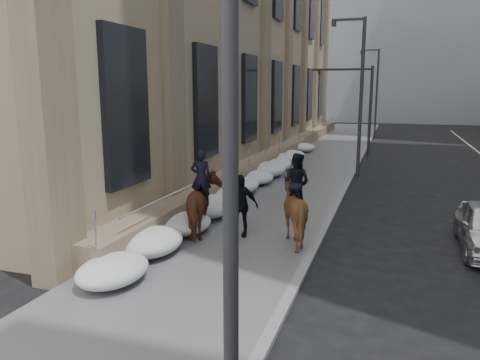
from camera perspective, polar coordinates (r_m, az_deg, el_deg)
name	(u,v)px	position (r m, az deg, el deg)	size (l,w,h in m)	color
ground	(203,264)	(12.54, -4.58, -10.17)	(140.00, 140.00, 0.00)	black
sidewalk	(286,187)	(21.72, 5.65, -0.85)	(5.00, 80.00, 0.12)	#59595C
curb	(344,191)	(21.32, 12.54, -1.29)	(0.24, 80.00, 0.12)	slate
limestone_building	(244,21)	(32.55, 0.48, 18.81)	(6.10, 44.00, 18.00)	tan
bg_building_mid	(396,18)	(71.39, 18.54, 18.18)	(30.00, 12.00, 28.00)	slate
bg_building_far	(333,56)	(83.61, 11.27, 14.65)	(24.00, 12.00, 20.00)	gray
streetlight_near	(216,85)	(5.10, -2.96, 11.50)	(1.71, 0.24, 8.00)	#2D2D30
streetlight_mid	(358,88)	(24.82, 14.23, 10.86)	(1.71, 0.24, 8.00)	#2D2D30
streetlight_far	(375,88)	(44.79, 16.15, 10.73)	(1.71, 0.24, 8.00)	#2D2D30
traffic_signal	(357,97)	(32.86, 14.05, 9.85)	(4.10, 0.22, 6.00)	#2D2D30
snow_bank	(245,184)	(20.21, 0.56, -0.52)	(1.70, 18.10, 0.76)	silver
mounted_horse_left	(204,202)	(14.28, -4.36, -2.75)	(1.60, 2.40, 2.60)	#532B18
mounted_horse_right	(294,206)	(13.67, 6.56, -3.17)	(1.97, 2.09, 2.60)	#3D2411
pedestrian	(240,205)	(14.16, -0.02, -3.09)	(1.11, 0.46, 1.90)	black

